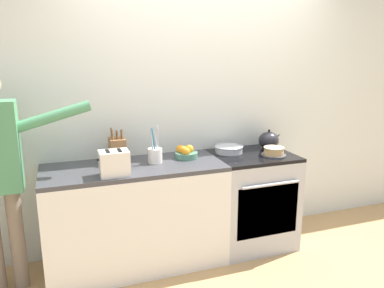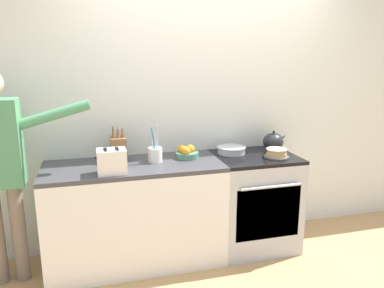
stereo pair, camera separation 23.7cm
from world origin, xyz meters
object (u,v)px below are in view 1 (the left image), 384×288
Objects in this scene: knife_block at (117,150)px; utensil_crock at (155,155)px; stove_range at (251,199)px; mixing_bowl at (229,149)px; fruit_bowl at (186,153)px; toaster at (114,163)px; tea_kettle at (269,140)px; layer_cake at (274,152)px.

utensil_crock is (0.29, -0.12, -0.04)m from knife_block.
mixing_bowl reaches higher than stove_range.
toaster is (-0.66, -0.28, 0.05)m from fruit_bowl.
fruit_bowl is 0.72m from toaster.
fruit_bowl reaches higher than stove_range.
toaster reaches higher than fruit_bowl.
tea_kettle is at bearing 28.40° from stove_range.
layer_cake is at bearing -11.04° from knife_block.
stove_range is 4.35× the size of fruit_bowl.
mixing_bowl is 1.14m from toaster.
toaster is (-0.37, -0.23, 0.03)m from utensil_crock.
knife_block is at bearing 157.54° from utensil_crock.
layer_cake is 1.09× the size of fruit_bowl.
tea_kettle is at bearing -0.91° from knife_block.
stove_range is at bearing -31.60° from mixing_bowl.
knife_block is 1.43× the size of fruit_bowl.
toaster is at bearing -157.05° from fruit_bowl.
knife_block reaches higher than tea_kettle.
stove_range is 1.40m from toaster.
fruit_bowl is 0.87× the size of toaster.
utensil_crock is at bearing -22.46° from knife_block.
utensil_crock is 0.44m from toaster.
stove_range is 3.03× the size of knife_block.
utensil_crock reaches higher than toaster.
fruit_bowl is at bearing -175.48° from mixing_bowl.
toaster is (-1.09, -0.31, 0.06)m from mixing_bowl.
mixing_bowl is at bearing -2.18° from knife_block.
layer_cake is at bearing 3.51° from toaster.
toaster is at bearing -102.45° from knife_block.
knife_block is 0.32m from utensil_crock.
toaster is at bearing -171.22° from stove_range.
utensil_crock reaches higher than tea_kettle.
tea_kettle is at bearing 69.16° from layer_cake.
mixing_bowl is 0.44m from fruit_bowl.
knife_block reaches higher than layer_cake.
layer_cake is 0.76× the size of knife_block.
tea_kettle is at bearing 12.18° from toaster.
tea_kettle is 1.01× the size of toaster.
knife_block is (-1.35, 0.26, 0.07)m from layer_cake.
toaster is at bearing -148.22° from utensil_crock.
stove_range is 1.33m from knife_block.
tea_kettle is 1.56m from toaster.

